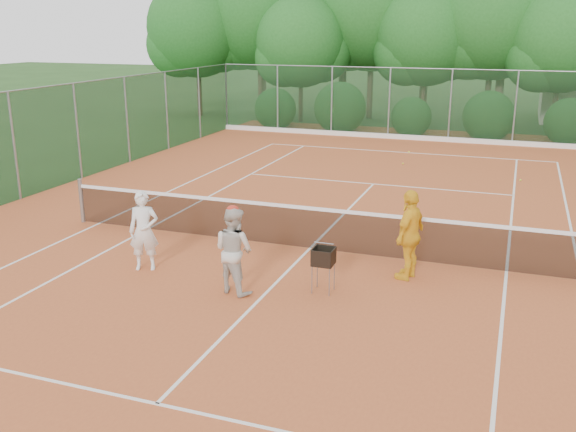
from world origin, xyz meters
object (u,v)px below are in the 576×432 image
at_px(player_yellow, 410,235).
at_px(ball_hopper, 324,257).
at_px(player_white, 144,231).
at_px(player_center_grp, 234,250).

height_order(player_yellow, ball_hopper, player_yellow).
relative_size(player_white, player_center_grp, 0.97).
relative_size(player_white, player_yellow, 0.91).
bearing_deg(ball_hopper, player_yellow, 58.64).
relative_size(player_yellow, ball_hopper, 2.09).
xyz_separation_m(player_white, player_yellow, (5.03, 1.31, 0.08)).
distance_m(player_center_grp, player_yellow, 3.37).
bearing_deg(ball_hopper, player_white, -161.60).
bearing_deg(player_center_grp, ball_hopper, 19.54).
bearing_deg(player_yellow, ball_hopper, -33.14).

